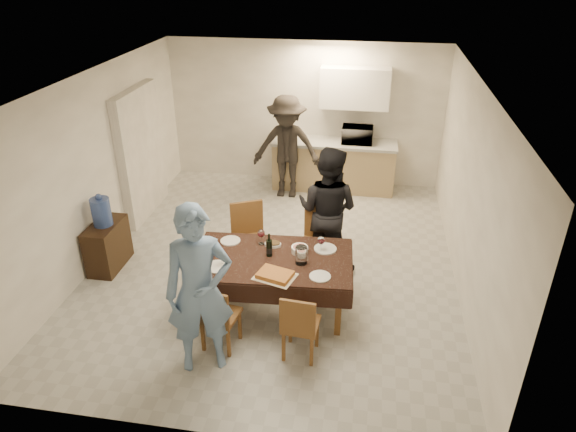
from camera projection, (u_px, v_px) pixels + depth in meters
name	position (u px, v px, depth m)	size (l,w,h in m)	color
floor	(275.00, 261.00, 7.40)	(5.00, 6.00, 0.02)	#B4B4AF
ceiling	(273.00, 80.00, 6.18)	(5.00, 6.00, 0.02)	white
wall_back	(304.00, 114.00, 9.41)	(5.00, 0.02, 2.60)	white
wall_front	(206.00, 325.00, 4.18)	(5.00, 0.02, 2.60)	white
wall_left	(98.00, 167.00, 7.15)	(0.02, 6.00, 2.60)	white
wall_right	(470.00, 192.00, 6.43)	(0.02, 6.00, 2.60)	white
stub_partition	(141.00, 154.00, 8.30)	(0.15, 1.40, 2.10)	white
kitchen_base_cabinet	(334.00, 166.00, 9.45)	(2.20, 0.60, 0.86)	tan
kitchen_worktop	(335.00, 143.00, 9.24)	(2.24, 0.64, 0.05)	#A6A6A2
upper_cabinet	(355.00, 88.00, 8.87)	(1.20, 0.34, 0.70)	white
dining_table	(273.00, 260.00, 6.13)	(1.95, 1.22, 0.74)	black
chair_near_left	(218.00, 312.00, 5.56)	(0.44, 0.44, 0.46)	brown
chair_near_right	(300.00, 321.00, 5.43)	(0.41, 0.41, 0.45)	brown
chair_far_left	(249.00, 237.00, 6.81)	(0.60, 0.62, 0.53)	brown
chair_far_right	(316.00, 242.00, 6.67)	(0.53, 0.53, 0.55)	brown
console	(108.00, 246.00, 7.14)	(0.36, 0.72, 0.67)	black
water_jug	(101.00, 212.00, 6.89)	(0.26, 0.26, 0.39)	#3C58A9
wine_bottle	(269.00, 245.00, 6.09)	(0.07, 0.07, 0.30)	black
water_pitcher	(301.00, 255.00, 5.97)	(0.14, 0.14, 0.22)	white
savoury_tart	(275.00, 275.00, 5.75)	(0.44, 0.33, 0.06)	#BF7D38
salad_bowl	(300.00, 250.00, 6.21)	(0.20, 0.20, 0.08)	silver
mushroom_dish	(273.00, 245.00, 6.36)	(0.19, 0.19, 0.03)	silver
wine_glass_a	(222.00, 258.00, 5.93)	(0.09, 0.09, 0.20)	white
wine_glass_b	(321.00, 244.00, 6.20)	(0.09, 0.09, 0.21)	white
wine_glass_c	(261.00, 237.00, 6.35)	(0.09, 0.09, 0.21)	white
plate_near_left	(217.00, 267.00, 5.93)	(0.28, 0.28, 0.02)	silver
plate_near_right	(320.00, 276.00, 5.76)	(0.24, 0.24, 0.01)	silver
plate_far_left	(230.00, 241.00, 6.46)	(0.25, 0.25, 0.01)	silver
plate_far_right	(325.00, 249.00, 6.29)	(0.28, 0.28, 0.02)	silver
microwave	(357.00, 135.00, 9.10)	(0.54, 0.37, 0.30)	white
person_near	(199.00, 291.00, 5.18)	(0.69, 0.45, 1.90)	#6A8BB9
person_far	(327.00, 210.00, 6.88)	(0.87, 0.68, 1.78)	black
person_kitchen	(287.00, 147.00, 8.95)	(1.18, 0.68, 1.83)	black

